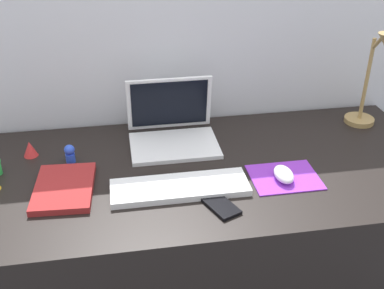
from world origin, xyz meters
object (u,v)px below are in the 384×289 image
mouse (284,174)px  toy_figurine_red (30,149)px  laptop (172,126)px  desk_lamp (371,82)px  cell_phone (220,205)px  toy_figurine_blue (70,153)px  notebook_pad (64,188)px  keyboard (180,187)px

mouse → toy_figurine_red: 0.83m
laptop → mouse: bearing=-45.4°
mouse → desk_lamp: bearing=35.9°
cell_phone → toy_figurine_blue: (-0.43, 0.31, 0.03)m
notebook_pad → toy_figurine_blue: bearing=89.7°
cell_phone → mouse: bearing=0.5°
notebook_pad → laptop: bearing=39.0°
laptop → toy_figurine_red: bearing=-176.6°
keyboard → cell_phone: size_ratio=3.20×
keyboard → toy_figurine_blue: 0.40m
cell_phone → notebook_pad: size_ratio=0.53×
laptop → cell_phone: size_ratio=2.34×
mouse → desk_lamp: 0.53m
mouse → toy_figurine_blue: bearing=161.6°
desk_lamp → toy_figurine_red: bearing=-179.1°
mouse → desk_lamp: size_ratio=0.26×
desk_lamp → toy_figurine_blue: size_ratio=5.94×
mouse → toy_figurine_blue: toy_figurine_blue is taller
cell_phone → toy_figurine_red: size_ratio=2.42×
notebook_pad → toy_figurine_red: bearing=122.1°
cell_phone → keyboard: bearing=112.6°
keyboard → toy_figurine_red: (-0.46, 0.28, 0.02)m
laptop → toy_figurine_red: (-0.48, -0.03, -0.03)m
laptop → cell_phone: bearing=-78.6°
mouse → cell_phone: mouse is taller
laptop → keyboard: laptop is taller
keyboard → mouse: bearing=0.2°
laptop → desk_lamp: size_ratio=0.80×
keyboard → toy_figurine_red: toy_figurine_red is taller
mouse → toy_figurine_blue: (-0.65, 0.22, 0.01)m
cell_phone → desk_lamp: size_ratio=0.34×
keyboard → cell_phone: 0.14m
desk_lamp → notebook_pad: (-1.08, -0.25, -0.16)m
mouse → toy_figurine_red: toy_figurine_red is taller
desk_lamp → toy_figurine_red: (-1.20, -0.02, -0.15)m
laptop → notebook_pad: bearing=-144.6°
keyboard → notebook_pad: 0.34m
notebook_pad → toy_figurine_blue: 0.16m
keyboard → notebook_pad: (-0.34, 0.06, 0.00)m
notebook_pad → cell_phone: bearing=-15.5°
mouse → toy_figurine_red: bearing=160.4°
toy_figurine_blue → laptop: bearing=14.8°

